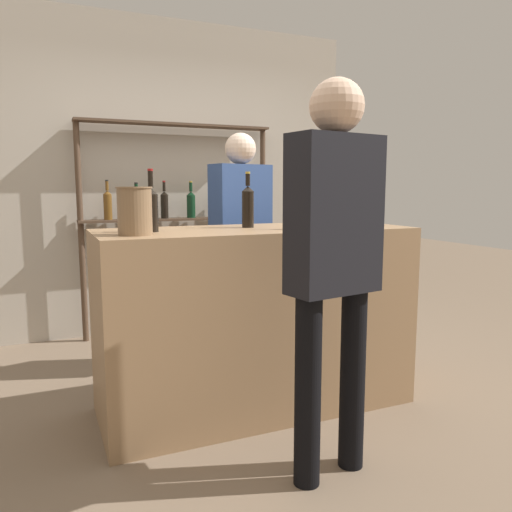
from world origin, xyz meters
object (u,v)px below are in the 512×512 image
object	(u,v)px
ice_bucket	(135,211)
cork_jar	(348,211)
counter_bottle_1	(151,208)
customer_center	(334,247)
counter_bottle_2	(248,205)
counter_bottle_0	(319,207)
server_behind_counter	(241,230)

from	to	relation	value
ice_bucket	cork_jar	xyz separation A→B (m)	(1.50, 0.36, -0.05)
counter_bottle_1	customer_center	world-z (taller)	customer_center
counter_bottle_2	customer_center	bearing A→B (deg)	-87.79
counter_bottle_0	cork_jar	xyz separation A→B (m)	(0.48, 0.42, -0.05)
cork_jar	customer_center	xyz separation A→B (m)	(-0.77, -1.05, -0.10)
counter_bottle_2	cork_jar	size ratio (longest dim) A/B	2.22
counter_bottle_0	server_behind_counter	distance (m)	0.95
cork_jar	customer_center	distance (m)	1.30
counter_bottle_0	counter_bottle_2	world-z (taller)	counter_bottle_0
customer_center	counter_bottle_1	bearing A→B (deg)	26.83
counter_bottle_2	ice_bucket	size ratio (longest dim) A/B	1.37
counter_bottle_1	cork_jar	xyz separation A→B (m)	(1.39, 0.22, -0.05)
counter_bottle_2	customer_center	distance (m)	0.91
ice_bucket	cork_jar	bearing A→B (deg)	13.65
counter_bottle_0	cork_jar	size ratio (longest dim) A/B	2.25
counter_bottle_1	counter_bottle_2	xyz separation A→B (m)	(0.58, 0.06, 0.00)
counter_bottle_1	customer_center	size ratio (longest dim) A/B	0.19
cork_jar	customer_center	size ratio (longest dim) A/B	0.08
cork_jar	ice_bucket	bearing A→B (deg)	-166.35
counter_bottle_0	counter_bottle_2	xyz separation A→B (m)	(-0.33, 0.27, 0.00)
cork_jar	server_behind_counter	size ratio (longest dim) A/B	0.09
customer_center	server_behind_counter	size ratio (longest dim) A/B	1.04
customer_center	server_behind_counter	distance (m)	1.55
counter_bottle_1	customer_center	bearing A→B (deg)	-53.31
ice_bucket	cork_jar	distance (m)	1.55
counter_bottle_2	ice_bucket	world-z (taller)	counter_bottle_2
counter_bottle_1	customer_center	xyz separation A→B (m)	(0.62, -0.83, -0.15)
counter_bottle_0	counter_bottle_1	world-z (taller)	counter_bottle_1
customer_center	cork_jar	bearing A→B (deg)	-46.21
counter_bottle_0	customer_center	xyz separation A→B (m)	(-0.29, -0.62, -0.15)
counter_bottle_0	counter_bottle_2	bearing A→B (deg)	140.75
counter_bottle_1	server_behind_counter	size ratio (longest dim) A/B	0.20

